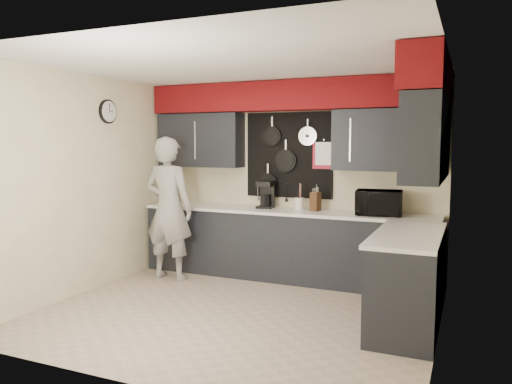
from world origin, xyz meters
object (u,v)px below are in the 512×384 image
at_px(knife_block, 315,202).
at_px(coffee_maker, 266,194).
at_px(microwave, 379,203).
at_px(utensil_crock, 299,204).
at_px(person, 169,208).

height_order(knife_block, coffee_maker, coffee_maker).
relative_size(microwave, coffee_maker, 1.51).
xyz_separation_m(microwave, coffee_maker, (-1.50, 0.08, 0.04)).
bearing_deg(coffee_maker, knife_block, -6.88).
relative_size(microwave, utensil_crock, 3.43).
bearing_deg(knife_block, person, -142.30).
bearing_deg(person, utensil_crock, -157.01).
xyz_separation_m(utensil_crock, coffee_maker, (-0.47, 0.01, 0.11)).
distance_m(knife_block, utensil_crock, 0.23).
xyz_separation_m(microwave, person, (-2.61, -0.60, -0.14)).
height_order(microwave, utensil_crock, microwave).
relative_size(knife_block, person, 0.13).
distance_m(utensil_crock, person, 1.71).
xyz_separation_m(utensil_crock, person, (-1.57, -0.66, -0.06)).
bearing_deg(microwave, coffee_maker, 170.18).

